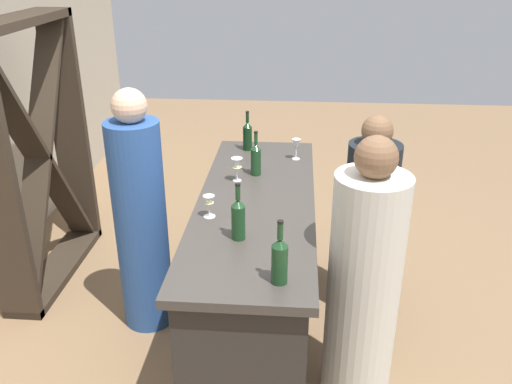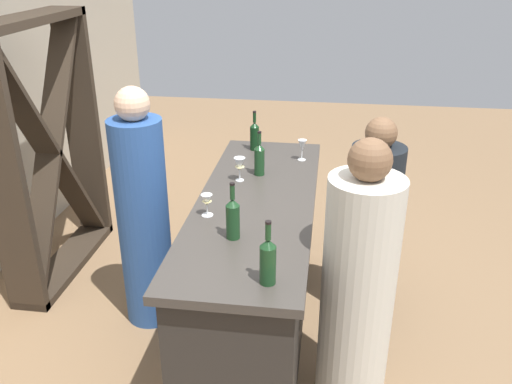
{
  "view_description": "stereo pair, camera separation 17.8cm",
  "coord_description": "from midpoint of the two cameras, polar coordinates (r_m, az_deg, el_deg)",
  "views": [
    {
      "loc": [
        -2.97,
        -0.24,
        2.39
      ],
      "look_at": [
        0.0,
        0.0,
        1.03
      ],
      "focal_mm": 37.75,
      "sensor_mm": 36.0,
      "label": 1
    },
    {
      "loc": [
        -2.95,
        -0.41,
        2.39
      ],
      "look_at": [
        0.0,
        0.0,
        1.03
      ],
      "focal_mm": 37.75,
      "sensor_mm": 36.0,
      "label": 2
    }
  ],
  "objects": [
    {
      "name": "wine_glass_near_right",
      "position": [
        3.07,
        -3.58,
        -1.01
      ],
      "size": [
        0.07,
        0.07,
        0.13
      ],
      "color": "white",
      "rests_on": "bar_counter"
    },
    {
      "name": "wine_bottle_second_right_dark_green",
      "position": [
        4.08,
        1.1,
        6.02
      ],
      "size": [
        0.07,
        0.07,
        0.3
      ],
      "color": "black",
      "rests_on": "bar_counter"
    },
    {
      "name": "wine_bottle_second_left_olive_green",
      "position": [
        2.81,
        -0.66,
        -2.74
      ],
      "size": [
        0.07,
        0.07,
        0.32
      ],
      "color": "#193D1E",
      "rests_on": "bar_counter"
    },
    {
      "name": "ground_plane",
      "position": [
        3.82,
        1.38,
        -14.23
      ],
      "size": [
        12.0,
        12.0,
        0.0
      ],
      "primitive_type": "plane",
      "color": "#846647"
    },
    {
      "name": "person_right_guest",
      "position": [
        3.59,
        -10.47,
        -2.81
      ],
      "size": [
        0.44,
        0.44,
        1.64
      ],
      "rotation": [
        0.0,
        0.0,
        -1.95
      ],
      "color": "#284C8C",
      "rests_on": "ground"
    },
    {
      "name": "person_left_guest",
      "position": [
        3.74,
        13.49,
        -3.81
      ],
      "size": [
        0.46,
        0.46,
        1.44
      ],
      "rotation": [
        0.0,
        0.0,
        1.97
      ],
      "color": "black",
      "rests_on": "ground"
    },
    {
      "name": "wine_glass_near_center",
      "position": [
        3.52,
        -0.3,
        2.86
      ],
      "size": [
        0.08,
        0.08,
        0.16
      ],
      "color": "white",
      "rests_on": "bar_counter"
    },
    {
      "name": "wine_rack",
      "position": [
        4.29,
        -19.98,
        3.94
      ],
      "size": [
        1.25,
        0.28,
        1.97
      ],
      "color": "#33281E",
      "rests_on": "ground"
    },
    {
      "name": "wine_glass_near_left",
      "position": [
        3.9,
        6.23,
        4.81
      ],
      "size": [
        0.06,
        0.06,
        0.15
      ],
      "color": "white",
      "rests_on": "bar_counter"
    },
    {
      "name": "bar_counter",
      "position": [
        3.53,
        1.46,
        -7.96
      ],
      "size": [
        2.14,
        0.71,
        0.98
      ],
      "color": "#2A2723",
      "rests_on": "ground"
    },
    {
      "name": "person_center_guest",
      "position": [
        2.95,
        12.44,
        -10.41
      ],
      "size": [
        0.39,
        0.39,
        1.59
      ],
      "rotation": [
        0.0,
        0.0,
        1.58
      ],
      "color": "beige",
      "rests_on": "ground"
    },
    {
      "name": "wine_bottle_leftmost_olive_green",
      "position": [
        2.45,
        3.36,
        -7.23
      ],
      "size": [
        0.08,
        0.08,
        0.32
      ],
      "color": "#193D1E",
      "rests_on": "bar_counter"
    },
    {
      "name": "wine_bottle_center_olive_green",
      "position": [
        3.61,
        1.78,
        3.55
      ],
      "size": [
        0.07,
        0.07,
        0.31
      ],
      "color": "#193D1E",
      "rests_on": "bar_counter"
    }
  ]
}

